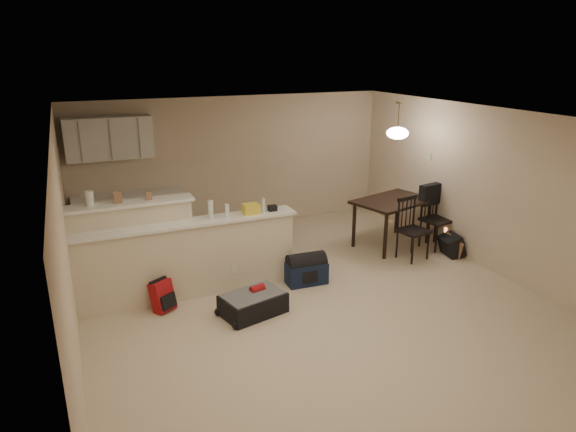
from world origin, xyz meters
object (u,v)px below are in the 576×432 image
dining_table (393,205)px  red_backpack (162,296)px  suitcase (253,304)px  navy_duffel (306,273)px  dining_chair_far (437,218)px  black_daypack (452,246)px  pendant_lamp (398,133)px  dining_chair_near (414,229)px

dining_table → red_backpack: size_ratio=3.69×
dining_table → suitcase: size_ratio=1.90×
suitcase → red_backpack: size_ratio=1.94×
dining_table → navy_duffel: bearing=-173.8°
dining_chair_far → black_daypack: (0.01, -0.40, -0.37)m
pendant_lamp → dining_chair_near: size_ratio=0.60×
dining_chair_far → navy_duffel: 2.74m
dining_chair_near → navy_duffel: 2.04m
dining_chair_far → red_backpack: (-4.78, -0.40, -0.33)m
pendant_lamp → red_backpack: size_ratio=1.50×
navy_duffel → black_daypack: size_ratio=1.52×
suitcase → black_daypack: bearing=-5.5°
pendant_lamp → dining_chair_near: bearing=-93.3°
dining_chair_near → suitcase: (-3.04, -0.71, -0.38)m
dining_table → navy_duffel: size_ratio=2.56×
dining_chair_near → pendant_lamp: bearing=75.9°
dining_chair_near → navy_duffel: dining_chair_near is taller
dining_table → dining_chair_far: dining_chair_far is taller
dining_table → suitcase: 3.43m
dining_table → black_daypack: dining_table is taller
suitcase → dining_chair_far: bearing=0.5°
dining_chair_near → red_backpack: bearing=171.4°
dining_chair_far → black_daypack: size_ratio=2.76×
dining_chair_near → red_backpack: size_ratio=2.49×
dining_chair_near → dining_chair_far: 0.72m
pendant_lamp → navy_duffel: (-2.05, -0.82, -1.83)m
pendant_lamp → suitcase: size_ratio=0.78×
suitcase → red_backpack: red_backpack is taller
navy_duffel → suitcase: bearing=-148.5°
suitcase → dining_chair_near: bearing=-0.9°
pendant_lamp → black_daypack: 2.10m
red_backpack → navy_duffel: red_backpack is taller
red_backpack → navy_duffel: 2.10m
dining_table → navy_duffel: dining_table is taller
dining_table → suitcase: (-3.08, -1.38, -0.60)m
pendant_lamp → black_daypack: pendant_lamp is taller
red_backpack → dining_table: bearing=-20.1°
suitcase → pendant_lamp: bearing=10.1°
red_backpack → black_daypack: 4.80m
black_daypack → suitcase: bearing=109.2°
suitcase → navy_duffel: bearing=14.3°
dining_chair_near → navy_duffel: (-2.01, -0.15, -0.35)m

